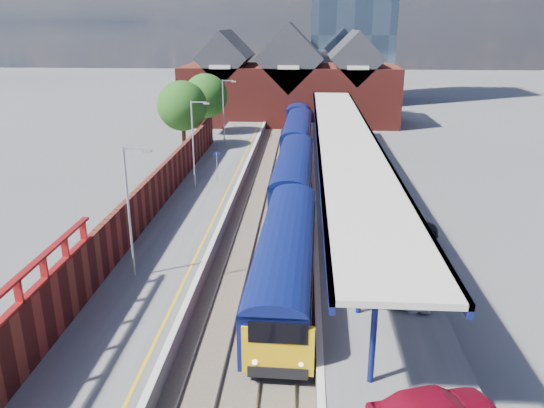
{
  "coord_description": "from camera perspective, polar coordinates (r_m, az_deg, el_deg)",
  "views": [
    {
      "loc": [
        2.39,
        -18.83,
        13.74
      ],
      "look_at": [
        0.32,
        13.53,
        2.6
      ],
      "focal_mm": 35.0,
      "sensor_mm": 36.0,
      "label": 1
    }
  ],
  "objects": [
    {
      "name": "coping_right",
      "position": [
        40.87,
        4.54,
        0.77
      ],
      "size": [
        0.3,
        76.0,
        0.05
      ],
      "primitive_type": "cube",
      "color": "silver",
      "rests_on": "right_platform"
    },
    {
      "name": "yellow_line",
      "position": [
        41.32,
        -5.07,
        0.94
      ],
      "size": [
        0.14,
        76.0,
        0.01
      ],
      "primitive_type": "cube",
      "color": "yellow",
      "rests_on": "left_platform"
    },
    {
      "name": "train",
      "position": [
        51.6,
        2.58,
        5.93
      ],
      "size": [
        3.21,
        65.96,
        3.45
      ],
      "color": "#0C1556",
      "rests_on": "ground"
    },
    {
      "name": "parked_car_dark",
      "position": [
        34.03,
        13.77,
        -2.37
      ],
      "size": [
        5.01,
        2.98,
        1.36
      ],
      "primitive_type": "imported",
      "rotation": [
        0.0,
        0.0,
        1.81
      ],
      "color": "black",
      "rests_on": "right_platform"
    },
    {
      "name": "ground",
      "position": [
        50.78,
        0.82,
        3.26
      ],
      "size": [
        240.0,
        240.0,
        0.0
      ],
      "primitive_type": "plane",
      "color": "#5B5B5E",
      "rests_on": "ground"
    },
    {
      "name": "coping_left",
      "position": [
        41.23,
        -4.25,
        0.94
      ],
      "size": [
        0.3,
        76.0,
        0.05
      ],
      "primitive_type": "cube",
      "color": "silver",
      "rests_on": "left_platform"
    },
    {
      "name": "lamp_post_c",
      "position": [
        42.66,
        -8.32,
        6.93
      ],
      "size": [
        1.48,
        0.18,
        7.0
      ],
      "color": "#A5A8AA",
      "rests_on": "left_platform"
    },
    {
      "name": "rails",
      "position": [
        41.22,
        0.13,
        -0.34
      ],
      "size": [
        4.51,
        76.0,
        0.14
      ],
      "color": "slate",
      "rests_on": "ground"
    },
    {
      "name": "left_platform",
      "position": [
        41.78,
        -7.42,
        0.32
      ],
      "size": [
        5.0,
        76.0,
        1.0
      ],
      "primitive_type": "cube",
      "color": "#565659",
      "rests_on": "ground"
    },
    {
      "name": "lamp_post_d",
      "position": [
        58.16,
        -5.12,
        10.23
      ],
      "size": [
        1.48,
        0.18,
        7.0
      ],
      "color": "#A5A8AA",
      "rests_on": "left_platform"
    },
    {
      "name": "tree_far",
      "position": [
        64.37,
        -7.02,
        11.33
      ],
      "size": [
        5.2,
        5.2,
        8.1
      ],
      "color": "#382314",
      "rests_on": "ground"
    },
    {
      "name": "parked_car_blue",
      "position": [
        41.88,
        10.23,
        1.85
      ],
      "size": [
        4.72,
        2.45,
        1.27
      ],
      "primitive_type": "imported",
      "rotation": [
        0.0,
        0.0,
        1.65
      ],
      "color": "navy",
      "rests_on": "right_platform"
    },
    {
      "name": "lamp_post_b",
      "position": [
        27.74,
        -14.93,
        -0.08
      ],
      "size": [
        1.48,
        0.18,
        7.0
      ],
      "color": "#A5A8AA",
      "rests_on": "left_platform"
    },
    {
      "name": "brick_wall",
      "position": [
        35.85,
        -13.56,
        0.06
      ],
      "size": [
        0.35,
        50.0,
        3.86
      ],
      "color": "maroon",
      "rests_on": "left_platform"
    },
    {
      "name": "parked_car_silver",
      "position": [
        25.99,
        12.68,
        -9.34
      ],
      "size": [
        3.96,
        2.1,
        1.24
      ],
      "primitive_type": "imported",
      "rotation": [
        0.0,
        0.0,
        1.35
      ],
      "color": "#9A9A9F",
      "rests_on": "right_platform"
    },
    {
      "name": "station_building",
      "position": [
        77.31,
        1.91,
        12.79
      ],
      "size": [
        30.0,
        12.12,
        13.78
      ],
      "color": "maroon",
      "rests_on": "ground"
    },
    {
      "name": "tree_near",
      "position": [
        56.82,
        -9.49,
        10.22
      ],
      "size": [
        5.2,
        5.2,
        8.1
      ],
      "color": "#382314",
      "rests_on": "ground"
    },
    {
      "name": "platform_sign",
      "position": [
        44.84,
        -5.96,
        4.59
      ],
      "size": [
        0.55,
        0.08,
        2.5
      ],
      "color": "#A5A8AA",
      "rests_on": "left_platform"
    },
    {
      "name": "ballast_bed",
      "position": [
        41.25,
        0.13,
        -0.45
      ],
      "size": [
        6.0,
        76.0,
        0.06
      ],
      "primitive_type": "cube",
      "color": "#473D33",
      "rests_on": "ground"
    },
    {
      "name": "right_platform",
      "position": [
        41.18,
        8.49,
        -0.01
      ],
      "size": [
        6.0,
        76.0,
        1.0
      ],
      "primitive_type": "cube",
      "color": "#565659",
      "rests_on": "ground"
    },
    {
      "name": "canopy",
      "position": [
        41.77,
        7.89,
        7.06
      ],
      "size": [
        4.5,
        52.0,
        4.48
      ],
      "color": "#0E1654",
      "rests_on": "right_platform"
    }
  ]
}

